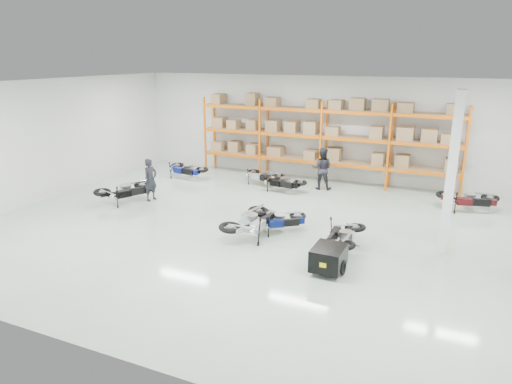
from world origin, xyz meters
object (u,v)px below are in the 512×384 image
at_px(moto_back_a, 186,166).
at_px(person_left, 151,180).
at_px(person_back, 322,169).
at_px(moto_back_b, 263,173).
at_px(moto_back_d, 469,196).
at_px(moto_silver_left, 252,217).
at_px(trailer, 329,258).
at_px(moto_touring_right, 344,232).
at_px(moto_back_c, 283,179).
at_px(moto_black_far_left, 125,187).
at_px(moto_blue_centre, 279,217).

distance_m(moto_back_a, person_left, 3.38).
distance_m(person_left, person_back, 6.88).
xyz_separation_m(moto_back_b, moto_back_d, (8.04, -0.22, 0.06)).
height_order(moto_back_a, moto_back_b, moto_back_a).
relative_size(moto_silver_left, moto_back_d, 1.11).
distance_m(trailer, person_left, 8.45).
relative_size(moto_touring_right, moto_back_c, 1.03).
xyz_separation_m(moto_black_far_left, trailer, (8.54, -2.61, -0.18)).
bearing_deg(moto_back_c, moto_back_d, -75.03).
bearing_deg(person_back, moto_back_d, 165.59).
height_order(moto_back_b, moto_back_d, moto_back_d).
relative_size(moto_blue_centre, moto_black_far_left, 0.84).
bearing_deg(trailer, person_left, 158.81).
distance_m(moto_black_far_left, person_left, 0.98).
height_order(moto_touring_right, person_left, person_left).
distance_m(moto_back_d, person_back, 5.59).
height_order(moto_back_d, person_left, person_left).
distance_m(moto_blue_centre, moto_silver_left, 0.94).
xyz_separation_m(moto_black_far_left, moto_back_d, (11.81, 4.14, -0.02)).
xyz_separation_m(moto_back_a, moto_back_b, (3.58, 0.44, -0.05)).
xyz_separation_m(moto_black_far_left, person_left, (0.74, 0.60, 0.23)).
height_order(moto_blue_centre, moto_touring_right, moto_touring_right).
relative_size(moto_black_far_left, moto_back_c, 1.14).
bearing_deg(trailer, moto_silver_left, 153.71).
bearing_deg(moto_back_d, person_back, 73.47).
bearing_deg(moto_back_d, moto_back_b, 77.66).
distance_m(moto_silver_left, moto_black_far_left, 5.88).
height_order(trailer, moto_back_c, moto_back_c).
xyz_separation_m(moto_blue_centre, moto_back_d, (5.43, 4.61, 0.07)).
bearing_deg(moto_touring_right, person_left, 168.25).
relative_size(moto_silver_left, moto_black_far_left, 1.07).
bearing_deg(person_back, moto_blue_centre, 82.62).
relative_size(trailer, moto_back_c, 0.98).
bearing_deg(person_back, moto_back_c, 26.63).
bearing_deg(moto_back_c, moto_blue_centre, -149.18).
bearing_deg(moto_back_b, moto_back_d, -77.22).
height_order(moto_black_far_left, moto_back_d, moto_black_far_left).
bearing_deg(moto_silver_left, moto_back_c, -74.55).
relative_size(moto_back_b, person_back, 0.94).
bearing_deg(trailer, moto_back_d, 65.31).
bearing_deg(moto_black_far_left, moto_back_b, -103.21).
xyz_separation_m(moto_silver_left, moto_back_d, (6.05, 5.31, -0.06)).
distance_m(moto_touring_right, person_back, 6.16).
xyz_separation_m(moto_back_c, moto_back_d, (6.90, 0.40, 0.05)).
bearing_deg(moto_back_c, person_left, 138.73).
distance_m(trailer, moto_back_b, 8.45).
bearing_deg(moto_back_d, moto_back_a, 80.30).
distance_m(moto_blue_centre, moto_back_d, 7.13).
bearing_deg(moto_touring_right, moto_back_d, 57.52).
relative_size(moto_silver_left, moto_touring_right, 1.18).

